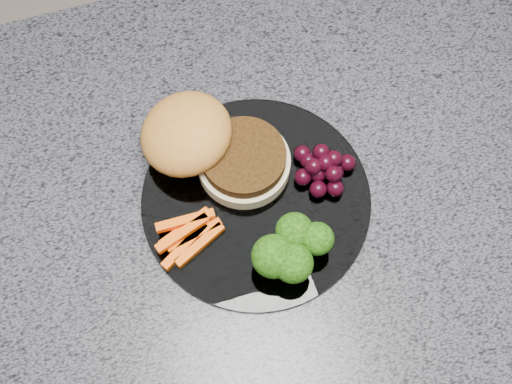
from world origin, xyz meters
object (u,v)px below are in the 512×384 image
burger (207,145)px  grape_bunch (323,168)px  plate (256,200)px  island_cabinet (306,273)px

burger → grape_bunch: bearing=-5.6°
plate → grape_bunch: grape_bunch is taller
island_cabinet → grape_bunch: bearing=-139.1°
island_cabinet → burger: bearing=162.5°
island_cabinet → plate: size_ratio=4.62×
island_cabinet → plate: 0.48m
island_cabinet → grape_bunch: 0.49m
island_cabinet → plate: plate is taller
plate → burger: size_ratio=1.35×
plate → burger: (-0.04, 0.07, 0.03)m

